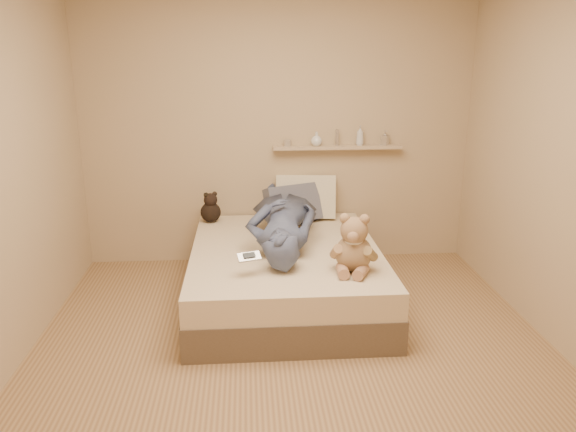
{
  "coord_description": "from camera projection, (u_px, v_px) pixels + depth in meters",
  "views": [
    {
      "loc": [
        -0.29,
        -3.28,
        1.98
      ],
      "look_at": [
        0.0,
        0.65,
        0.8
      ],
      "focal_mm": 35.0,
      "sensor_mm": 36.0,
      "label": 1
    }
  ],
  "objects": [
    {
      "name": "room",
      "position": [
        296.0,
        167.0,
        3.35
      ],
      "size": [
        3.8,
        3.8,
        3.8
      ],
      "color": "#9C7B51",
      "rests_on": "ground"
    },
    {
      "name": "bed",
      "position": [
        285.0,
        274.0,
        4.55
      ],
      "size": [
        1.5,
        1.9,
        0.45
      ],
      "color": "brown",
      "rests_on": "floor"
    },
    {
      "name": "game_console",
      "position": [
        249.0,
        257.0,
        3.89
      ],
      "size": [
        0.17,
        0.11,
        0.06
      ],
      "color": "#B1B2B8",
      "rests_on": "bed"
    },
    {
      "name": "teddy_bear",
      "position": [
        354.0,
        248.0,
        3.96
      ],
      "size": [
        0.35,
        0.36,
        0.44
      ],
      "color": "#8E734D",
      "rests_on": "bed"
    },
    {
      "name": "dark_plush",
      "position": [
        211.0,
        209.0,
        5.12
      ],
      "size": [
        0.19,
        0.19,
        0.28
      ],
      "color": "black",
      "rests_on": "bed"
    },
    {
      "name": "pillow_cream",
      "position": [
        306.0,
        197.0,
        5.24
      ],
      "size": [
        0.57,
        0.31,
        0.43
      ],
      "primitive_type": "cube",
      "rotation": [
        -0.24,
        0.0,
        -0.1
      ],
      "color": "beige",
      "rests_on": "bed"
    },
    {
      "name": "pillow_grey",
      "position": [
        293.0,
        204.0,
        5.1
      ],
      "size": [
        0.56,
        0.43,
        0.37
      ],
      "primitive_type": "cube",
      "rotation": [
        -0.37,
        0.0,
        0.41
      ],
      "color": "slate",
      "rests_on": "bed"
    },
    {
      "name": "person",
      "position": [
        283.0,
        219.0,
        4.61
      ],
      "size": [
        0.72,
        1.62,
        0.38
      ],
      "primitive_type": "imported",
      "rotation": [
        0.0,
        0.0,
        3.04
      ],
      "color": "#475270",
      "rests_on": "bed"
    },
    {
      "name": "wall_shelf",
      "position": [
        338.0,
        147.0,
        5.2
      ],
      "size": [
        1.2,
        0.12,
        0.03
      ],
      "primitive_type": "cube",
      "color": "tan",
      "rests_on": "wall_back"
    },
    {
      "name": "shelf_bottles",
      "position": [
        338.0,
        138.0,
        5.18
      ],
      "size": [
        0.99,
        0.14,
        0.18
      ],
      "color": "#A99F91",
      "rests_on": "wall_shelf"
    }
  ]
}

